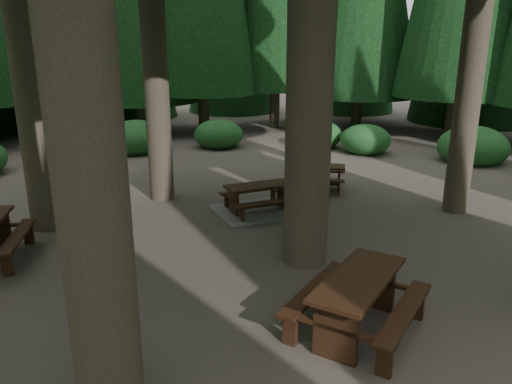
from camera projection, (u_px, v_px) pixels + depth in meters
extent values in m
plane|color=#574E47|center=(268.00, 269.00, 9.33)|extent=(80.00, 80.00, 0.00)
cube|color=#331C0F|center=(17.00, 236.00, 9.65)|extent=(0.44, 1.90, 0.05)
cube|color=gray|center=(258.00, 211.00, 12.44)|extent=(2.31, 2.00, 0.05)
cube|color=#331C0F|center=(258.00, 186.00, 12.25)|extent=(1.70, 0.86, 0.05)
cube|color=#331C0F|center=(250.00, 190.00, 12.80)|extent=(1.65, 0.45, 0.05)
cube|color=#331C0F|center=(268.00, 202.00, 11.85)|extent=(1.65, 0.45, 0.05)
cube|color=#331C0F|center=(234.00, 203.00, 12.10)|extent=(0.14, 0.50, 0.65)
cube|color=#331C0F|center=(234.00, 200.00, 12.08)|extent=(0.26, 1.31, 0.05)
cube|color=#331C0F|center=(282.00, 196.00, 12.60)|extent=(0.14, 0.50, 0.65)
cube|color=#331C0F|center=(282.00, 194.00, 12.58)|extent=(0.26, 1.31, 0.05)
cube|color=#331C0F|center=(258.00, 206.00, 12.40)|extent=(1.36, 0.26, 0.07)
cube|color=#331C0F|center=(317.00, 166.00, 14.23)|extent=(1.69, 1.23, 0.05)
cube|color=#331C0F|center=(318.00, 171.00, 14.80)|extent=(1.53, 0.87, 0.04)
cube|color=#331C0F|center=(316.00, 180.00, 13.81)|extent=(1.53, 0.87, 0.04)
cube|color=#331C0F|center=(295.00, 177.00, 14.43)|extent=(0.27, 0.47, 0.63)
cube|color=#331C0F|center=(295.00, 175.00, 14.41)|extent=(0.60, 1.18, 0.05)
cube|color=#331C0F|center=(339.00, 179.00, 14.22)|extent=(0.27, 0.47, 0.63)
cube|color=#331C0F|center=(339.00, 177.00, 14.21)|extent=(0.60, 1.18, 0.05)
cube|color=#331C0F|center=(317.00, 183.00, 14.37)|extent=(1.22, 0.62, 0.07)
cube|color=#331C0F|center=(359.00, 279.00, 7.11)|extent=(2.00, 1.95, 0.07)
cube|color=#331C0F|center=(315.00, 289.00, 7.54)|extent=(1.66, 1.59, 0.06)
cube|color=#331C0F|center=(404.00, 313.00, 6.87)|extent=(1.66, 1.59, 0.06)
cube|color=#331C0F|center=(335.00, 333.00, 6.58)|extent=(0.49, 0.51, 0.81)
cube|color=#331C0F|center=(336.00, 328.00, 6.56)|extent=(1.18, 1.24, 0.07)
cube|color=#331C0F|center=(375.00, 284.00, 7.89)|extent=(0.49, 0.51, 0.81)
cube|color=#331C0F|center=(375.00, 280.00, 7.87)|extent=(1.18, 1.24, 0.07)
cube|color=#331C0F|center=(356.00, 318.00, 7.29)|extent=(1.28, 1.22, 0.09)
ellipsoid|color=#1C532A|center=(472.00, 150.00, 17.55)|extent=(2.42, 2.42, 1.49)
ellipsoid|color=#1C532A|center=(365.00, 142.00, 18.85)|extent=(1.90, 1.90, 1.17)
ellipsoid|color=#1C532A|center=(319.00, 137.00, 19.89)|extent=(1.84, 1.84, 1.13)
ellipsoid|color=#1C532A|center=(219.00, 137.00, 19.92)|extent=(1.95, 1.95, 1.20)
ellipsoid|color=#1C532A|center=(136.00, 141.00, 19.06)|extent=(2.31, 2.31, 1.42)
ellipsoid|color=#1C532A|center=(75.00, 148.00, 17.92)|extent=(1.93, 1.93, 1.19)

